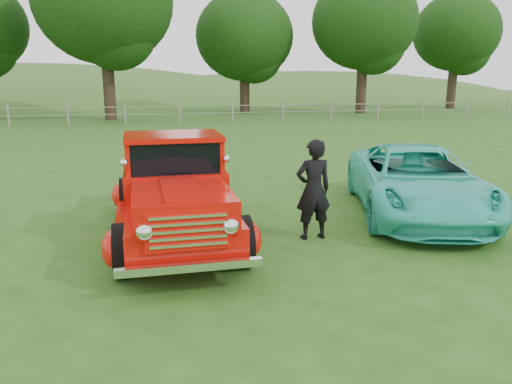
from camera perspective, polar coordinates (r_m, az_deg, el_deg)
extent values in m
plane|color=#234A13|center=(7.35, 1.19, -8.36)|extent=(140.00, 140.00, 0.00)
ellipsoid|color=#365D22|center=(67.16, -25.89, 5.46)|extent=(84.00, 60.00, 18.00)
ellipsoid|color=#365D22|center=(72.25, 5.79, 8.06)|extent=(72.00, 52.00, 14.00)
cube|color=gray|center=(28.78, -8.68, 8.88)|extent=(48.00, 0.04, 0.04)
cube|color=gray|center=(28.75, -8.71, 9.67)|extent=(48.00, 0.04, 0.04)
cylinder|color=black|center=(31.75, -16.50, 12.28)|extent=(0.70, 0.70, 4.84)
ellipsoid|color=black|center=(32.02, -17.05, 20.16)|extent=(8.00, 8.00, 7.20)
cylinder|color=black|center=(36.26, -1.30, 12.00)|extent=(0.70, 0.70, 3.74)
ellipsoid|color=black|center=(36.34, -1.33, 17.37)|extent=(6.80, 6.80, 6.12)
cylinder|color=black|center=(36.66, 11.97, 12.25)|extent=(0.70, 0.70, 4.40)
ellipsoid|color=black|center=(36.82, 12.29, 18.48)|extent=(7.20, 7.20, 6.48)
cylinder|color=black|center=(43.56, 21.51, 11.62)|extent=(0.70, 0.70, 4.18)
ellipsoid|color=black|center=(43.67, 21.95, 16.59)|extent=(6.60, 6.60, 5.94)
cylinder|color=black|center=(7.05, -15.04, -6.49)|extent=(0.26, 0.77, 0.76)
cylinder|color=black|center=(7.17, -1.62, -5.68)|extent=(0.26, 0.77, 0.76)
cylinder|color=black|center=(10.03, -14.59, -0.57)|extent=(0.26, 0.77, 0.76)
cylinder|color=black|center=(10.11, -5.16, -0.07)|extent=(0.26, 0.77, 0.76)
cube|color=#C10D06|center=(8.49, -9.25, -1.42)|extent=(1.68, 4.65, 0.44)
ellipsoid|color=#C10D06|center=(7.04, -15.63, -6.21)|extent=(0.44, 0.76, 0.54)
ellipsoid|color=#C10D06|center=(7.17, -1.07, -5.34)|extent=(0.44, 0.76, 0.54)
ellipsoid|color=#C10D06|center=(10.02, -15.00, -0.37)|extent=(0.44, 0.76, 0.54)
ellipsoid|color=#C10D06|center=(10.11, -4.77, 0.17)|extent=(0.44, 0.76, 0.54)
cube|color=#C10D06|center=(6.89, -8.43, -1.49)|extent=(1.37, 1.64, 0.42)
cube|color=#C10D06|center=(8.29, -9.30, 1.15)|extent=(1.63, 1.39, 0.44)
cube|color=black|center=(8.21, -9.43, 4.35)|extent=(1.47, 1.16, 0.50)
cube|color=#C10D06|center=(8.17, -9.50, 6.29)|extent=(1.55, 1.26, 0.08)
cube|color=#C10D06|center=(9.72, -9.91, 2.67)|extent=(1.23, 1.98, 0.45)
cube|color=white|center=(6.15, -7.74, -4.46)|extent=(1.07, 0.13, 0.50)
cube|color=white|center=(6.20, -7.52, -8.53)|extent=(1.81, 0.15, 0.10)
cube|color=white|center=(10.87, -10.15, 0.94)|extent=(1.71, 0.15, 0.10)
imported|color=#33CCB4|center=(10.27, 17.87, 1.20)|extent=(3.44, 5.24, 1.34)
imported|color=black|center=(8.34, 6.57, 0.27)|extent=(0.64, 0.45, 1.69)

